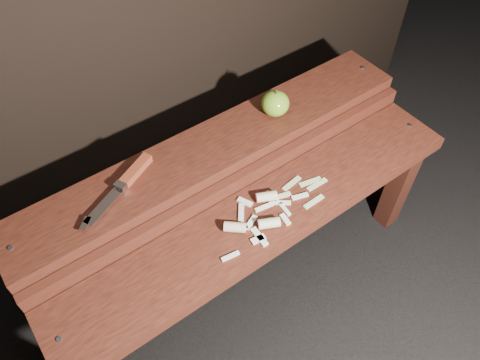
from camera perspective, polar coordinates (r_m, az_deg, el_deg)
ground at (r=1.59m, az=1.30°, el=-11.77°), size 60.00×60.00×0.00m
bench_front_tier at (r=1.27m, az=3.25°, el=-6.21°), size 1.20×0.20×0.42m
bench_rear_tier at (r=1.33m, az=-2.69°, el=1.83°), size 1.20×0.21×0.50m
apple at (r=1.33m, az=4.32°, el=9.30°), size 0.08×0.08×0.08m
knife at (r=1.20m, az=-13.50°, el=0.11°), size 0.25×0.13×0.02m
apple_scraps at (r=1.21m, az=2.85°, el=-4.05°), size 0.38×0.16×0.03m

